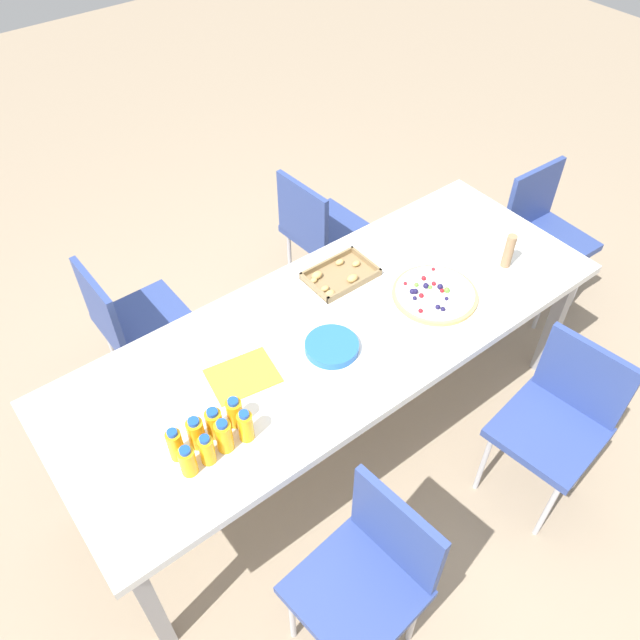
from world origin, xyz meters
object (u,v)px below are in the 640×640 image
(juice_bottle_5, at_px, (196,433))
(snack_tray, at_px, (340,276))
(chair_end, at_px, (543,229))
(juice_bottle_2, at_px, (224,436))
(juice_bottle_0, at_px, (188,461))
(party_table, at_px, (336,337))
(fruit_pizza, at_px, (435,294))
(chair_far_left, at_px, (131,320))
(juice_bottle_6, at_px, (214,423))
(napkin_stack, at_px, (462,219))
(chair_near_right, at_px, (560,415))
(juice_bottle_3, at_px, (246,426))
(juice_bottle_4, at_px, (175,445))
(paper_folder, at_px, (243,376))
(juice_bottle_1, at_px, (207,450))
(chair_near_left, at_px, (370,572))
(juice_bottle_7, at_px, (235,412))
(cardboard_tube, at_px, (509,251))
(plate_stack, at_px, (332,346))
(chair_far_right, at_px, (319,228))

(juice_bottle_5, distance_m, snack_tray, 1.02)
(chair_end, distance_m, juice_bottle_2, 2.24)
(juice_bottle_0, bearing_deg, juice_bottle_2, 2.13)
(party_table, distance_m, fruit_pizza, 0.48)
(chair_far_left, relative_size, juice_bottle_0, 6.18)
(juice_bottle_6, bearing_deg, juice_bottle_5, 179.30)
(napkin_stack, bearing_deg, chair_near_right, -111.83)
(juice_bottle_3, relative_size, snack_tray, 0.46)
(chair_end, relative_size, juice_bottle_4, 5.59)
(chair_far_left, bearing_deg, snack_tray, 52.96)
(fruit_pizza, bearing_deg, napkin_stack, 31.22)
(juice_bottle_6, distance_m, napkin_stack, 1.66)
(paper_folder, bearing_deg, juice_bottle_1, -140.71)
(chair_near_left, bearing_deg, chair_far_left, -1.81)
(juice_bottle_0, distance_m, juice_bottle_6, 0.17)
(juice_bottle_5, bearing_deg, juice_bottle_7, -1.84)
(juice_bottle_2, bearing_deg, party_table, 17.72)
(juice_bottle_6, relative_size, cardboard_tube, 0.78)
(chair_near_right, height_order, snack_tray, chair_near_right)
(chair_far_left, relative_size, snack_tray, 2.67)
(juice_bottle_1, height_order, paper_folder, juice_bottle_1)
(party_table, relative_size, juice_bottle_4, 16.34)
(juice_bottle_6, bearing_deg, juice_bottle_2, -92.99)
(juice_bottle_6, xyz_separation_m, paper_folder, (0.22, 0.16, -0.06))
(party_table, height_order, juice_bottle_3, juice_bottle_3)
(party_table, bearing_deg, chair_far_left, 126.12)
(chair_near_left, height_order, plate_stack, chair_near_left)
(juice_bottle_5, bearing_deg, chair_near_right, -26.15)
(party_table, distance_m, juice_bottle_5, 0.77)
(fruit_pizza, relative_size, snack_tray, 1.20)
(juice_bottle_3, relative_size, juice_bottle_6, 1.08)
(chair_near_left, bearing_deg, juice_bottle_1, 18.84)
(juice_bottle_0, distance_m, cardboard_tube, 1.69)
(snack_tray, bearing_deg, cardboard_tube, -31.19)
(fruit_pizza, bearing_deg, juice_bottle_2, -174.98)
(chair_near_left, relative_size, juice_bottle_3, 5.78)
(juice_bottle_2, bearing_deg, juice_bottle_4, 154.17)
(juice_bottle_7, bearing_deg, juice_bottle_3, -92.51)
(napkin_stack, bearing_deg, plate_stack, -165.55)
(fruit_pizza, distance_m, plate_stack, 0.55)
(party_table, distance_m, cardboard_tube, 0.89)
(chair_near_left, bearing_deg, party_table, -37.12)
(juice_bottle_3, distance_m, juice_bottle_7, 0.08)
(party_table, distance_m, paper_folder, 0.46)
(party_table, height_order, juice_bottle_6, juice_bottle_6)
(juice_bottle_1, relative_size, juice_bottle_7, 1.04)
(chair_far_right, xyz_separation_m, juice_bottle_7, (-1.14, -0.98, 0.31))
(chair_far_left, xyz_separation_m, chair_near_left, (0.11, -1.62, 0.00))
(chair_end, bearing_deg, juice_bottle_1, 9.11)
(plate_stack, height_order, paper_folder, plate_stack)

